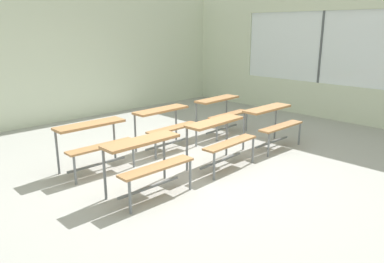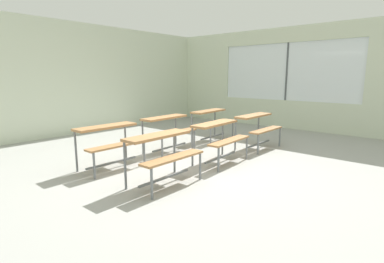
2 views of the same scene
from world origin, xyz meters
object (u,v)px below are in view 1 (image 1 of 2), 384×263
at_px(desk_bench_r1c0, 94,136).
at_px(desk_bench_r1c2, 221,107).
at_px(desk_bench_r0c0, 147,154).
at_px(desk_bench_r0c1, 220,133).
at_px(desk_bench_r1c1, 165,119).
at_px(desk_bench_r0c2, 272,118).

xyz_separation_m(desk_bench_r1c0, desk_bench_r1c2, (3.00, 0.05, 0.00)).
bearing_deg(desk_bench_r1c0, desk_bench_r1c2, 1.67).
relative_size(desk_bench_r0c0, desk_bench_r1c0, 0.99).
bearing_deg(desk_bench_r1c2, desk_bench_r0c1, -141.71).
bearing_deg(desk_bench_r1c1, desk_bench_r1c0, -179.64).
bearing_deg(desk_bench_r0c0, desk_bench_r1c1, 42.57).
xyz_separation_m(desk_bench_r0c0, desk_bench_r1c1, (1.42, 1.31, 0.00)).
bearing_deg(desk_bench_r1c1, desk_bench_r0c2, -42.32).
bearing_deg(desk_bench_r1c2, desk_bench_r1c0, 178.17).
bearing_deg(desk_bench_r1c2, desk_bench_r0c0, -158.80).
height_order(desk_bench_r0c0, desk_bench_r0c2, same).
height_order(desk_bench_r0c2, desk_bench_r1c0, same).
relative_size(desk_bench_r0c0, desk_bench_r1c1, 0.99).
xyz_separation_m(desk_bench_r0c1, desk_bench_r1c1, (-0.05, 1.29, 0.00)).
bearing_deg(desk_bench_r0c0, desk_bench_r1c2, 23.81).
relative_size(desk_bench_r0c1, desk_bench_r1c1, 1.01).
bearing_deg(desk_bench_r1c2, desk_bench_r0c2, -94.03).
relative_size(desk_bench_r0c0, desk_bench_r0c1, 0.98).
distance_m(desk_bench_r0c1, desk_bench_r0c2, 1.44).
relative_size(desk_bench_r0c0, desk_bench_r1c2, 0.98).
bearing_deg(desk_bench_r0c2, desk_bench_r1c0, 157.98).
height_order(desk_bench_r0c2, desk_bench_r1c2, same).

